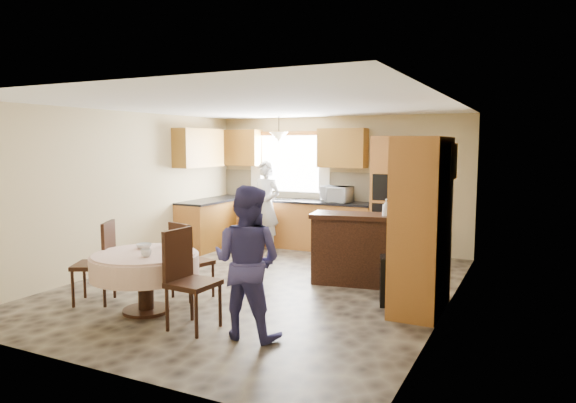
% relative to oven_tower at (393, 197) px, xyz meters
% --- Properties ---
extents(floor, '(5.00, 6.00, 0.01)m').
position_rel_oven_tower_xyz_m(floor, '(-1.15, -2.69, -1.06)').
color(floor, '#685C49').
rests_on(floor, ground).
extents(ceiling, '(5.00, 6.00, 0.01)m').
position_rel_oven_tower_xyz_m(ceiling, '(-1.15, -2.69, 1.44)').
color(ceiling, white).
rests_on(ceiling, wall_back).
extents(wall_back, '(5.00, 0.02, 2.50)m').
position_rel_oven_tower_xyz_m(wall_back, '(-1.15, 0.31, 0.19)').
color(wall_back, tan).
rests_on(wall_back, floor).
extents(wall_front, '(5.00, 0.02, 2.50)m').
position_rel_oven_tower_xyz_m(wall_front, '(-1.15, -5.69, 0.19)').
color(wall_front, tan).
rests_on(wall_front, floor).
extents(wall_left, '(0.02, 6.00, 2.50)m').
position_rel_oven_tower_xyz_m(wall_left, '(-3.65, -2.69, 0.19)').
color(wall_left, tan).
rests_on(wall_left, floor).
extents(wall_right, '(0.02, 6.00, 2.50)m').
position_rel_oven_tower_xyz_m(wall_right, '(1.35, -2.69, 0.19)').
color(wall_right, tan).
rests_on(wall_right, floor).
extents(window, '(1.40, 0.03, 1.10)m').
position_rel_oven_tower_xyz_m(window, '(-2.15, 0.29, 0.54)').
color(window, white).
rests_on(window, wall_back).
extents(curtain_left, '(0.22, 0.02, 1.15)m').
position_rel_oven_tower_xyz_m(curtain_left, '(-2.90, 0.24, 0.59)').
color(curtain_left, white).
rests_on(curtain_left, wall_back).
extents(curtain_right, '(0.22, 0.02, 1.15)m').
position_rel_oven_tower_xyz_m(curtain_right, '(-1.40, 0.24, 0.59)').
color(curtain_right, white).
rests_on(curtain_right, wall_back).
extents(base_cab_back, '(3.30, 0.60, 0.88)m').
position_rel_oven_tower_xyz_m(base_cab_back, '(-2.00, 0.01, -0.62)').
color(base_cab_back, '#D07A37').
rests_on(base_cab_back, floor).
extents(counter_back, '(3.30, 0.64, 0.04)m').
position_rel_oven_tower_xyz_m(counter_back, '(-2.00, 0.01, -0.16)').
color(counter_back, black).
rests_on(counter_back, base_cab_back).
extents(base_cab_left, '(0.60, 1.20, 0.88)m').
position_rel_oven_tower_xyz_m(base_cab_left, '(-3.35, -0.89, -0.62)').
color(base_cab_left, '#D07A37').
rests_on(base_cab_left, floor).
extents(counter_left, '(0.64, 1.20, 0.04)m').
position_rel_oven_tower_xyz_m(counter_left, '(-3.35, -0.89, -0.16)').
color(counter_left, black).
rests_on(counter_left, base_cab_left).
extents(backsplash, '(3.30, 0.02, 0.55)m').
position_rel_oven_tower_xyz_m(backsplash, '(-2.00, 0.30, 0.12)').
color(backsplash, beige).
rests_on(backsplash, wall_back).
extents(wall_cab_left, '(0.85, 0.33, 0.72)m').
position_rel_oven_tower_xyz_m(wall_cab_left, '(-3.20, 0.15, 0.85)').
color(wall_cab_left, '#AC782B').
rests_on(wall_cab_left, wall_back).
extents(wall_cab_right, '(0.90, 0.33, 0.72)m').
position_rel_oven_tower_xyz_m(wall_cab_right, '(-1.00, 0.15, 0.85)').
color(wall_cab_right, '#AC782B').
rests_on(wall_cab_right, wall_back).
extents(wall_cab_side, '(0.33, 1.20, 0.72)m').
position_rel_oven_tower_xyz_m(wall_cab_side, '(-3.48, -0.89, 0.85)').
color(wall_cab_side, '#AC782B').
rests_on(wall_cab_side, wall_left).
extents(oven_tower, '(0.66, 0.62, 2.12)m').
position_rel_oven_tower_xyz_m(oven_tower, '(0.00, 0.00, 0.00)').
color(oven_tower, '#D07A37').
rests_on(oven_tower, floor).
extents(oven_upper, '(0.56, 0.01, 0.45)m').
position_rel_oven_tower_xyz_m(oven_upper, '(0.00, -0.31, 0.19)').
color(oven_upper, black).
rests_on(oven_upper, oven_tower).
extents(oven_lower, '(0.56, 0.01, 0.45)m').
position_rel_oven_tower_xyz_m(oven_lower, '(0.00, -0.31, -0.31)').
color(oven_lower, black).
rests_on(oven_lower, oven_tower).
extents(pendant, '(0.36, 0.36, 0.18)m').
position_rel_oven_tower_xyz_m(pendant, '(-2.15, -0.19, 1.06)').
color(pendant, beige).
rests_on(pendant, ceiling).
extents(sideboard, '(1.39, 0.75, 0.94)m').
position_rel_oven_tower_xyz_m(sideboard, '(0.03, -1.98, -0.59)').
color(sideboard, '#331A0E').
rests_on(sideboard, floor).
extents(space_heater, '(0.52, 0.43, 0.61)m').
position_rel_oven_tower_xyz_m(space_heater, '(0.79, -2.70, -0.76)').
color(space_heater, black).
rests_on(space_heater, floor).
extents(cupboard, '(0.54, 1.08, 2.07)m').
position_rel_oven_tower_xyz_m(cupboard, '(1.07, -2.78, -0.02)').
color(cupboard, '#D07A37').
rests_on(cupboard, floor).
extents(dining_table, '(1.25, 1.25, 0.71)m').
position_rel_oven_tower_xyz_m(dining_table, '(-1.83, -4.27, -0.51)').
color(dining_table, '#331A0E').
rests_on(dining_table, floor).
extents(chair_left, '(0.60, 0.60, 1.03)m').
position_rel_oven_tower_xyz_m(chair_left, '(-2.59, -4.24, -0.49)').
color(chair_left, '#331A0E').
rests_on(chair_left, floor).
extents(chair_back, '(0.53, 0.53, 0.99)m').
position_rel_oven_tower_xyz_m(chair_back, '(-1.71, -3.62, -0.51)').
color(chair_back, '#331A0E').
rests_on(chair_back, floor).
extents(chair_right, '(0.49, 0.49, 1.07)m').
position_rel_oven_tower_xyz_m(chair_right, '(-1.07, -4.47, -0.47)').
color(chair_right, '#331A0E').
rests_on(chair_right, floor).
extents(framed_picture, '(0.06, 0.54, 0.45)m').
position_rel_oven_tower_xyz_m(framed_picture, '(1.32, -2.27, 0.71)').
color(framed_picture, gold).
rests_on(framed_picture, wall_right).
extents(microwave, '(0.57, 0.42, 0.29)m').
position_rel_oven_tower_xyz_m(microwave, '(-1.03, -0.04, 0.01)').
color(microwave, silver).
rests_on(microwave, counter_back).
extents(person_sink, '(0.66, 0.48, 1.67)m').
position_rel_oven_tower_xyz_m(person_sink, '(-2.25, -0.53, -0.22)').
color(person_sink, silver).
rests_on(person_sink, floor).
extents(person_dining, '(0.79, 0.63, 1.57)m').
position_rel_oven_tower_xyz_m(person_dining, '(-0.35, -4.41, -0.27)').
color(person_dining, navy).
rests_on(person_dining, floor).
extents(bowl_sideboard, '(0.27, 0.27, 0.05)m').
position_rel_oven_tower_xyz_m(bowl_sideboard, '(-0.24, -1.98, -0.09)').
color(bowl_sideboard, '#B2B2B2').
rests_on(bowl_sideboard, sideboard).
extents(bottle_sideboard, '(0.12, 0.12, 0.29)m').
position_rel_oven_tower_xyz_m(bottle_sideboard, '(0.42, -1.98, 0.03)').
color(bottle_sideboard, silver).
rests_on(bottle_sideboard, sideboard).
extents(cup_table, '(0.14, 0.14, 0.09)m').
position_rel_oven_tower_xyz_m(cup_table, '(-1.66, -4.43, -0.30)').
color(cup_table, '#B2B2B2').
rests_on(cup_table, dining_table).
extents(bowl_table, '(0.24, 0.24, 0.06)m').
position_rel_oven_tower_xyz_m(bowl_table, '(-2.02, -4.07, -0.32)').
color(bowl_table, '#B2B2B2').
rests_on(bowl_table, dining_table).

